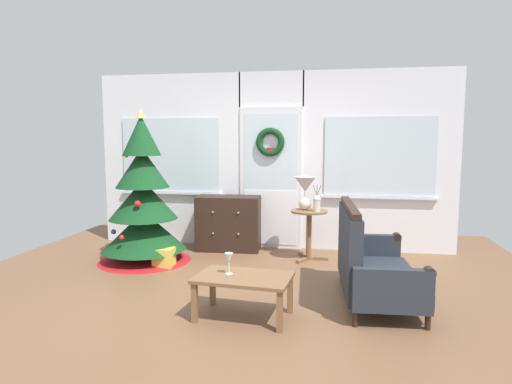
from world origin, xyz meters
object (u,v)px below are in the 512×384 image
at_px(flower_vase, 317,202).
at_px(wine_glass, 229,259).
at_px(dresser_cabinet, 228,223).
at_px(christmas_tree, 143,207).
at_px(settee_sofa, 369,263).
at_px(side_table, 309,225).
at_px(gift_box, 164,258).
at_px(coffee_table, 244,282).
at_px(table_lamp, 305,189).

distance_m(flower_vase, wine_glass, 2.09).
height_order(dresser_cabinet, wine_glass, dresser_cabinet).
relative_size(christmas_tree, flower_vase, 5.64).
bearing_deg(settee_sofa, flower_vase, 113.03).
bearing_deg(side_table, christmas_tree, -168.28).
height_order(christmas_tree, gift_box, christmas_tree).
relative_size(christmas_tree, dresser_cabinet, 2.14).
distance_m(coffee_table, wine_glass, 0.24).
xyz_separation_m(dresser_cabinet, gift_box, (-0.59, -1.00, -0.27)).
bearing_deg(coffee_table, wine_glass, 168.36).
height_order(settee_sofa, coffee_table, settee_sofa).
distance_m(dresser_cabinet, coffee_table, 2.48).
height_order(christmas_tree, flower_vase, christmas_tree).
bearing_deg(side_table, flower_vase, -30.96).
bearing_deg(coffee_table, table_lamp, 79.17).
xyz_separation_m(table_lamp, coffee_table, (-0.40, -2.09, -0.62)).
relative_size(side_table, table_lamp, 1.50).
xyz_separation_m(christmas_tree, coffee_table, (1.66, -1.61, -0.39)).
xyz_separation_m(dresser_cabinet, table_lamp, (1.11, -0.29, 0.55)).
height_order(table_lamp, flower_vase, table_lamp).
height_order(table_lamp, gift_box, table_lamp).
height_order(side_table, flower_vase, flower_vase).
relative_size(settee_sofa, gift_box, 6.18).
height_order(christmas_tree, table_lamp, christmas_tree).
bearing_deg(side_table, coffee_table, -102.65).
distance_m(christmas_tree, table_lamp, 2.13).
relative_size(dresser_cabinet, wine_glass, 4.73).
distance_m(side_table, flower_vase, 0.33).
relative_size(table_lamp, coffee_table, 0.50).
bearing_deg(flower_vase, dresser_cabinet, 162.97).
bearing_deg(wine_glass, coffee_table, -11.64).
distance_m(dresser_cabinet, wine_glass, 2.42).
relative_size(flower_vase, wine_glass, 1.79).
bearing_deg(wine_glass, side_table, 73.42).
bearing_deg(wine_glass, table_lamp, 75.28).
height_order(side_table, gift_box, side_table).
bearing_deg(dresser_cabinet, wine_glass, -76.29).
bearing_deg(gift_box, coffee_table, -46.63).
distance_m(dresser_cabinet, table_lamp, 1.28).
bearing_deg(coffee_table, settee_sofa, 29.81).
distance_m(settee_sofa, side_table, 1.55).
bearing_deg(coffee_table, dresser_cabinet, 106.71).
distance_m(settee_sofa, table_lamp, 1.71).
distance_m(christmas_tree, flower_vase, 2.25).
xyz_separation_m(christmas_tree, flower_vase, (2.22, 0.38, 0.06)).
height_order(wine_glass, gift_box, wine_glass).
bearing_deg(dresser_cabinet, side_table, -15.70).
xyz_separation_m(christmas_tree, settee_sofa, (2.79, -0.96, -0.34)).
xyz_separation_m(wine_glass, gift_box, (-1.16, 1.35, -0.40)).
bearing_deg(settee_sofa, dresser_cabinet, 136.81).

